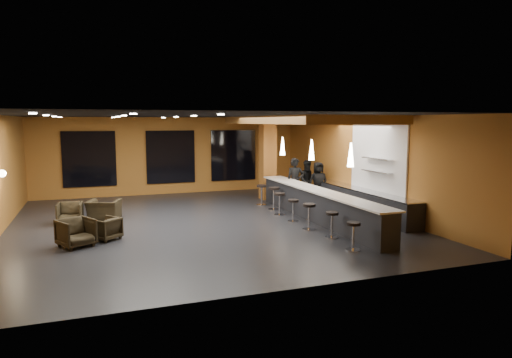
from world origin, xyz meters
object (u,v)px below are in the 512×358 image
object	(u,v)px
bar_stool_1	(332,221)
bar_stool_3	(293,207)
pendant_1	(312,150)
bar_stool_2	(309,213)
bar_stool_5	(274,195)
prep_counter	(361,202)
column	(268,158)
bar_stool_6	(262,192)
bar_counter	(317,206)
bar_stool_0	(353,232)
armchair_b	(105,229)
staff_b	(308,181)
pendant_0	(351,155)
armchair_c	(70,213)
staff_a	(295,182)
bar_stool_4	(280,201)
pendant_2	(283,146)
staff_c	(318,182)
armchair_d	(104,210)
armchair_a	(76,233)

from	to	relation	value
bar_stool_1	bar_stool_3	distance (m)	2.32
pendant_1	bar_stool_1	world-z (taller)	pendant_1
bar_stool_2	bar_stool_5	distance (m)	3.34
prep_counter	bar_stool_1	bearing A→B (deg)	-134.87
column	bar_stool_1	world-z (taller)	column
prep_counter	bar_stool_3	xyz separation A→B (m)	(-2.83, -0.37, 0.05)
bar_stool_6	bar_counter	bearing A→B (deg)	-76.73
column	bar_stool_0	xyz separation A→B (m)	(-0.81, -8.13, -1.27)
armchair_b	bar_stool_6	size ratio (longest dim) A/B	0.86
staff_b	armchair_b	world-z (taller)	staff_b
pendant_0	staff_b	xyz separation A→B (m)	(1.35, 5.45, -1.49)
armchair_b	bar_stool_0	distance (m)	6.82
armchair_c	bar_stool_6	size ratio (longest dim) A/B	0.95
staff_a	bar_stool_4	xyz separation A→B (m)	(-1.36, -1.65, -0.42)
pendant_2	bar_stool_5	xyz separation A→B (m)	(-0.67, -0.77, -1.80)
staff_c	armchair_d	distance (m)	8.36
bar_stool_6	staff_b	bearing A→B (deg)	4.63
bar_stool_0	armchair_b	bearing A→B (deg)	150.99
armchair_b	armchair_d	world-z (taller)	armchair_d
armchair_b	bar_stool_5	xyz separation A→B (m)	(6.10, 2.46, 0.23)
bar_stool_2	bar_stool_6	world-z (taller)	bar_stool_6
bar_counter	armchair_a	xyz separation A→B (m)	(-7.52, -0.70, -0.12)
bar_stool_6	pendant_1	bearing A→B (deg)	-74.44
bar_counter	bar_stool_2	world-z (taller)	bar_counter
bar_stool_1	bar_stool_3	xyz separation A→B (m)	(-0.15, 2.32, -0.00)
bar_counter	staff_a	world-z (taller)	staff_a
armchair_d	bar_stool_6	size ratio (longest dim) A/B	1.24
bar_stool_0	bar_stool_1	xyz separation A→B (m)	(0.13, 1.34, 0.00)
bar_counter	column	world-z (taller)	column
pendant_0	pendant_1	bearing A→B (deg)	90.00
bar_stool_4	staff_c	bearing A→B (deg)	36.02
bar_stool_2	staff_c	bearing A→B (deg)	59.17
bar_stool_1	armchair_d	bearing A→B (deg)	141.36
armchair_a	bar_stool_4	bearing A→B (deg)	-11.99
pendant_2	bar_stool_5	world-z (taller)	pendant_2
bar_stool_6	bar_stool_2	bearing A→B (deg)	-91.20
pendant_1	pendant_2	world-z (taller)	same
armchair_c	bar_stool_1	world-z (taller)	bar_stool_1
staff_c	bar_stool_2	xyz separation A→B (m)	(-2.46, -4.13, -0.32)
armchair_b	bar_stool_6	bearing A→B (deg)	169.27
column	bar_stool_4	world-z (taller)	column
prep_counter	armchair_a	world-z (taller)	prep_counter
bar_stool_2	bar_stool_6	distance (m)	4.38
armchair_a	bar_stool_3	xyz separation A→B (m)	(6.69, 0.83, 0.10)
armchair_c	bar_stool_3	xyz separation A→B (m)	(6.96, -2.16, 0.12)
prep_counter	bar_stool_4	bearing A→B (deg)	165.34
staff_a	armchair_b	xyz separation A→B (m)	(-7.28, -3.12, -0.62)
bar_stool_1	bar_stool_3	world-z (taller)	bar_stool_1
bar_stool_4	bar_stool_5	world-z (taller)	bar_stool_5
prep_counter	armchair_b	xyz separation A→B (m)	(-8.77, -0.73, -0.11)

